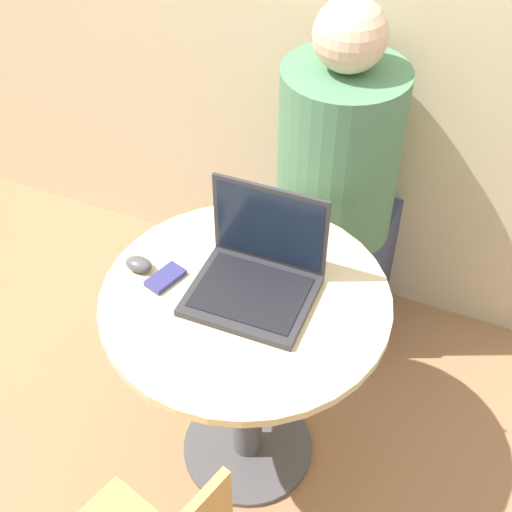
{
  "coord_description": "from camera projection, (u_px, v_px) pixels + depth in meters",
  "views": [
    {
      "loc": [
        0.52,
        -1.13,
        2.04
      ],
      "look_at": [
        0.01,
        0.05,
        0.82
      ],
      "focal_mm": 50.0,
      "sensor_mm": 36.0,
      "label": 1
    }
  ],
  "objects": [
    {
      "name": "laptop",
      "position": [
        257.0,
        272.0,
        1.8
      ],
      "size": [
        0.31,
        0.27,
        0.26
      ],
      "color": "#2D2D33",
      "rests_on": "round_table"
    },
    {
      "name": "computer_mouse",
      "position": [
        139.0,
        264.0,
        1.87
      ],
      "size": [
        0.07,
        0.05,
        0.04
      ],
      "color": "#4C4C51",
      "rests_on": "round_table"
    },
    {
      "name": "cell_phone",
      "position": [
        165.0,
        278.0,
        1.85
      ],
      "size": [
        0.08,
        0.11,
        0.02
      ],
      "color": "navy",
      "rests_on": "round_table"
    },
    {
      "name": "person_seated",
      "position": [
        340.0,
        202.0,
        2.4
      ],
      "size": [
        0.38,
        0.59,
        1.25
      ],
      "color": "#3D4766",
      "rests_on": "ground_plane"
    },
    {
      "name": "round_table",
      "position": [
        246.0,
        346.0,
        1.95
      ],
      "size": [
        0.75,
        0.75,
        0.72
      ],
      "color": "#4C4C51",
      "rests_on": "ground_plane"
    },
    {
      "name": "ground_plane",
      "position": [
        248.0,
        448.0,
        2.3
      ],
      "size": [
        12.0,
        12.0,
        0.0
      ],
      "primitive_type": "plane",
      "color": "#9E704C"
    }
  ]
}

